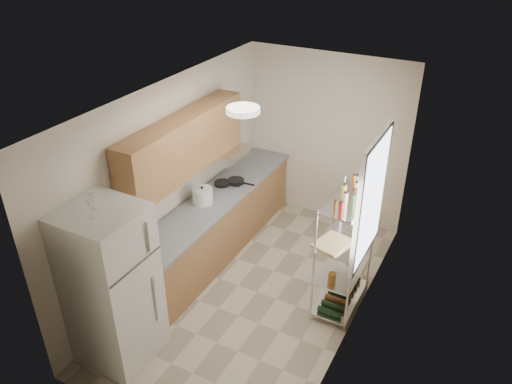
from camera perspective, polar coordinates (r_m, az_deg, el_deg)
room at (r=5.79m, az=0.12°, el=-1.59°), size 2.52×4.42×2.62m
counter_run at (r=6.96m, az=-4.91°, el=-4.05°), size 0.63×3.51×0.90m
upper_cabinets at (r=6.13m, az=-8.22°, el=5.35°), size 0.33×2.20×0.72m
range_hood at (r=6.87m, az=-3.75°, el=4.53°), size 0.50×0.60×0.12m
window at (r=5.57m, az=13.05°, el=-0.77°), size 0.06×1.00×1.46m
bakers_rack at (r=5.81m, az=10.33°, el=-4.26°), size 0.45×0.90×1.73m
ceiling_dome at (r=4.99m, az=-1.49°, el=9.36°), size 0.34×0.34×0.05m
refrigerator at (r=5.43m, az=-16.15°, el=-10.33°), size 0.75×0.75×1.83m
wine_glass_a at (r=4.79m, az=-18.38°, el=-1.82°), size 0.06×0.06×0.18m
wine_glass_b at (r=4.90m, az=-18.15°, el=-0.89°), size 0.07×0.07×0.21m
rice_cooker at (r=6.61m, az=-6.14°, el=-0.43°), size 0.27×0.27×0.22m
frying_pan_large at (r=7.07m, az=-3.87°, el=1.01°), size 0.25×0.25×0.04m
frying_pan_small at (r=7.11m, az=-2.32°, el=1.25°), size 0.25×0.25×0.05m
cutting_board at (r=5.70m, az=8.73°, el=-5.81°), size 0.41×0.48×0.03m
espresso_machine at (r=6.03m, az=12.00°, el=-2.69°), size 0.21×0.26×0.26m
storage_bag at (r=6.33m, az=10.99°, el=-6.37°), size 0.10×0.14×0.15m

